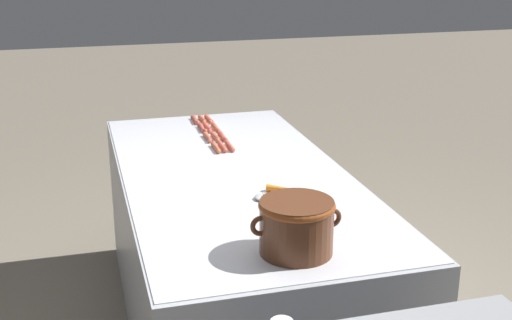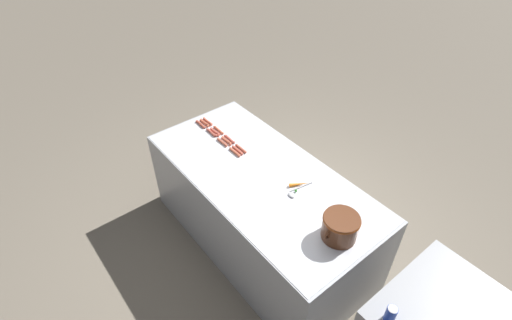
{
  "view_description": "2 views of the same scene",
  "coord_description": "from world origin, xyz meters",
  "px_view_note": "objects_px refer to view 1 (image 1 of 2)",
  "views": [
    {
      "loc": [
        0.7,
        2.94,
        1.98
      ],
      "look_at": [
        -0.12,
        -0.04,
        0.95
      ],
      "focal_mm": 47.06,
      "sensor_mm": 36.0,
      "label": 1
    },
    {
      "loc": [
        1.59,
        1.91,
        3.16
      ],
      "look_at": [
        -0.01,
        -0.09,
        1.0
      ],
      "focal_mm": 27.03,
      "sensor_mm": 36.0,
      "label": 2
    }
  ],
  "objects_px": {
    "hot_dog_4": "(203,120)",
    "hot_dog_3": "(230,146)",
    "hot_dog_9": "(202,128)",
    "hot_dog_6": "(216,137)",
    "serving_spoon": "(269,196)",
    "hot_dog_2": "(222,136)",
    "carrot": "(285,189)",
    "hot_dog_8": "(195,120)",
    "hot_dog_7": "(222,147)",
    "hot_dog_1": "(216,127)",
    "hot_dog_11": "(216,147)",
    "bean_pot": "(297,224)",
    "hot_dog_5": "(208,128)",
    "hot_dog_10": "(208,137)",
    "hot_dog_0": "(209,119)"
  },
  "relations": [
    {
      "from": "hot_dog_9",
      "to": "hot_dog_10",
      "type": "height_order",
      "value": "same"
    },
    {
      "from": "hot_dog_10",
      "to": "carrot",
      "type": "distance_m",
      "value": 0.9
    },
    {
      "from": "hot_dog_4",
      "to": "hot_dog_6",
      "type": "distance_m",
      "value": 0.39
    },
    {
      "from": "hot_dog_10",
      "to": "carrot",
      "type": "height_order",
      "value": "carrot"
    },
    {
      "from": "hot_dog_10",
      "to": "bean_pot",
      "type": "xyz_separation_m",
      "value": [
        -0.03,
        1.45,
        0.1
      ]
    },
    {
      "from": "hot_dog_9",
      "to": "hot_dog_6",
      "type": "bearing_deg",
      "value": 101.05
    },
    {
      "from": "hot_dog_9",
      "to": "hot_dog_11",
      "type": "xyz_separation_m",
      "value": [
        0.0,
        0.39,
        0.0
      ]
    },
    {
      "from": "hot_dog_5",
      "to": "hot_dog_3",
      "type": "bearing_deg",
      "value": 96.17
    },
    {
      "from": "hot_dog_3",
      "to": "carrot",
      "type": "bearing_deg",
      "value": 96.92
    },
    {
      "from": "hot_dog_6",
      "to": "hot_dog_11",
      "type": "relative_size",
      "value": 1.0
    },
    {
      "from": "hot_dog_3",
      "to": "hot_dog_2",
      "type": "bearing_deg",
      "value": -90.68
    },
    {
      "from": "hot_dog_3",
      "to": "bean_pot",
      "type": "height_order",
      "value": "bean_pot"
    },
    {
      "from": "hot_dog_2",
      "to": "hot_dog_10",
      "type": "xyz_separation_m",
      "value": [
        0.08,
        -0.0,
        0.0
      ]
    },
    {
      "from": "hot_dog_6",
      "to": "hot_dog_9",
      "type": "height_order",
      "value": "same"
    },
    {
      "from": "hot_dog_6",
      "to": "bean_pot",
      "type": "height_order",
      "value": "bean_pot"
    },
    {
      "from": "hot_dog_1",
      "to": "hot_dog_2",
      "type": "height_order",
      "value": "same"
    },
    {
      "from": "hot_dog_3",
      "to": "carrot",
      "type": "xyz_separation_m",
      "value": [
        -0.08,
        0.7,
        0.0
      ]
    },
    {
      "from": "hot_dog_11",
      "to": "carrot",
      "type": "relative_size",
      "value": 0.97
    },
    {
      "from": "hot_dog_5",
      "to": "serving_spoon",
      "type": "bearing_deg",
      "value": 92.23
    },
    {
      "from": "hot_dog_4",
      "to": "hot_dog_3",
      "type": "bearing_deg",
      "value": 93.6
    },
    {
      "from": "hot_dog_9",
      "to": "carrot",
      "type": "height_order",
      "value": "carrot"
    },
    {
      "from": "hot_dog_2",
      "to": "hot_dog_7",
      "type": "distance_m",
      "value": 0.19
    },
    {
      "from": "hot_dog_1",
      "to": "bean_pot",
      "type": "height_order",
      "value": "bean_pot"
    },
    {
      "from": "hot_dog_10",
      "to": "hot_dog_11",
      "type": "relative_size",
      "value": 1.0
    },
    {
      "from": "carrot",
      "to": "hot_dog_8",
      "type": "bearing_deg",
      "value": -82.56
    },
    {
      "from": "hot_dog_0",
      "to": "hot_dog_3",
      "type": "xyz_separation_m",
      "value": [
        0.0,
        0.57,
        0.0
      ]
    },
    {
      "from": "hot_dog_7",
      "to": "carrot",
      "type": "relative_size",
      "value": 0.97
    },
    {
      "from": "bean_pot",
      "to": "hot_dog_5",
      "type": "bearing_deg",
      "value": -90.46
    },
    {
      "from": "hot_dog_4",
      "to": "serving_spoon",
      "type": "relative_size",
      "value": 0.6
    },
    {
      "from": "hot_dog_2",
      "to": "carrot",
      "type": "xyz_separation_m",
      "value": [
        -0.08,
        0.88,
        0.0
      ]
    },
    {
      "from": "hot_dog_2",
      "to": "hot_dog_9",
      "type": "relative_size",
      "value": 1.0
    },
    {
      "from": "hot_dog_9",
      "to": "serving_spoon",
      "type": "height_order",
      "value": "hot_dog_9"
    },
    {
      "from": "hot_dog_9",
      "to": "hot_dog_10",
      "type": "bearing_deg",
      "value": 88.57
    },
    {
      "from": "hot_dog_6",
      "to": "hot_dog_0",
      "type": "bearing_deg",
      "value": -95.7
    },
    {
      "from": "hot_dog_9",
      "to": "hot_dog_4",
      "type": "bearing_deg",
      "value": -102.1
    },
    {
      "from": "hot_dog_5",
      "to": "hot_dog_11",
      "type": "height_order",
      "value": "same"
    },
    {
      "from": "hot_dog_1",
      "to": "hot_dog_5",
      "type": "xyz_separation_m",
      "value": [
        0.04,
        0.0,
        0.0
      ]
    },
    {
      "from": "hot_dog_3",
      "to": "hot_dog_10",
      "type": "relative_size",
      "value": 1.0
    },
    {
      "from": "hot_dog_6",
      "to": "hot_dog_7",
      "type": "bearing_deg",
      "value": 88.99
    },
    {
      "from": "hot_dog_8",
      "to": "hot_dog_11",
      "type": "bearing_deg",
      "value": 90.48
    },
    {
      "from": "hot_dog_2",
      "to": "hot_dog_11",
      "type": "xyz_separation_m",
      "value": [
        0.08,
        0.19,
        0.0
      ]
    },
    {
      "from": "hot_dog_7",
      "to": "carrot",
      "type": "height_order",
      "value": "carrot"
    },
    {
      "from": "hot_dog_6",
      "to": "hot_dog_9",
      "type": "distance_m",
      "value": 0.21
    },
    {
      "from": "hot_dog_2",
      "to": "hot_dog_8",
      "type": "relative_size",
      "value": 1.0
    },
    {
      "from": "bean_pot",
      "to": "carrot",
      "type": "relative_size",
      "value": 2.02
    },
    {
      "from": "hot_dog_1",
      "to": "hot_dog_3",
      "type": "relative_size",
      "value": 1.0
    },
    {
      "from": "hot_dog_4",
      "to": "hot_dog_11",
      "type": "relative_size",
      "value": 1.0
    },
    {
      "from": "hot_dog_10",
      "to": "hot_dog_11",
      "type": "bearing_deg",
      "value": 91.13
    },
    {
      "from": "hot_dog_9",
      "to": "carrot",
      "type": "distance_m",
      "value": 1.09
    },
    {
      "from": "hot_dog_6",
      "to": "hot_dog_5",
      "type": "bearing_deg",
      "value": -88.73
    }
  ]
}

